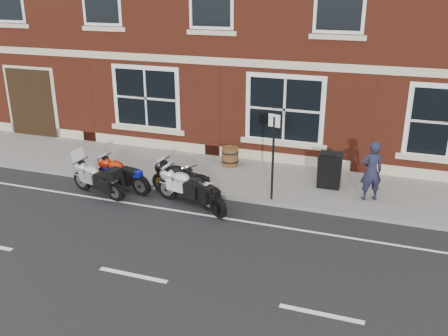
{
  "coord_description": "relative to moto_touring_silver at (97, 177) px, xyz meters",
  "views": [
    {
      "loc": [
        4.85,
        -10.98,
        5.92
      ],
      "look_at": [
        0.45,
        1.6,
        0.86
      ],
      "focal_mm": 40.0,
      "sensor_mm": 36.0,
      "label": 1
    }
  ],
  "objects": [
    {
      "name": "moto_sport_black",
      "position": [
        2.48,
        0.56,
        0.04
      ],
      "size": [
        2.22,
        0.62,
        1.01
      ],
      "rotation": [
        0.0,
        0.0,
        1.35
      ],
      "color": "black",
      "rests_on": "ground"
    },
    {
      "name": "pedestrian_left",
      "position": [
        7.5,
        1.98,
        0.43
      ],
      "size": [
        0.74,
        0.63,
        1.7
      ],
      "primitive_type": "imported",
      "rotation": [
        0.0,
        0.0,
        3.59
      ],
      "color": "#1B1C31",
      "rests_on": "sidewalk"
    },
    {
      "name": "barrel_planter",
      "position": [
        2.95,
        3.3,
        -0.1
      ],
      "size": [
        0.57,
        0.57,
        0.63
      ],
      "color": "#473313",
      "rests_on": "sidewalk"
    },
    {
      "name": "moto_touring_silver",
      "position": [
        0.0,
        0.0,
        0.0
      ],
      "size": [
        1.97,
        0.71,
        1.32
      ],
      "rotation": [
        0.0,
        0.0,
        1.3
      ],
      "color": "black",
      "rests_on": "ground"
    },
    {
      "name": "parking_sign",
      "position": [
        4.92,
        1.1,
        1.0
      ],
      "size": [
        0.34,
        0.12,
        2.46
      ],
      "rotation": [
        0.0,
        0.0,
        -0.28
      ],
      "color": "black",
      "rests_on": "sidewalk"
    },
    {
      "name": "kerb",
      "position": [
        3.04,
        0.97,
        -0.48
      ],
      "size": [
        30.0,
        0.16,
        0.12
      ],
      "primitive_type": "cube",
      "color": "slate",
      "rests_on": "ground"
    },
    {
      "name": "moto_sport_red",
      "position": [
        0.5,
        0.56,
        -0.01
      ],
      "size": [
        2.01,
        0.59,
        0.92
      ],
      "rotation": [
        0.0,
        0.0,
        1.34
      ],
      "color": "black",
      "rests_on": "ground"
    },
    {
      "name": "ground",
      "position": [
        3.04,
        -0.45,
        -0.54
      ],
      "size": [
        80.0,
        80.0,
        0.0
      ],
      "primitive_type": "plane",
      "color": "black",
      "rests_on": "ground"
    },
    {
      "name": "sidewalk",
      "position": [
        3.04,
        2.55,
        -0.48
      ],
      "size": [
        30.0,
        3.0,
        0.12
      ],
      "primitive_type": "cube",
      "color": "slate",
      "rests_on": "ground"
    },
    {
      "name": "moto_naked_black",
      "position": [
        3.22,
        0.2,
        -0.0
      ],
      "size": [
        1.77,
        1.3,
        0.93
      ],
      "rotation": [
        0.0,
        0.0,
        0.96
      ],
      "color": "black",
      "rests_on": "ground"
    },
    {
      "name": "moto_sport_silver",
      "position": [
        2.73,
        0.27,
        0.0
      ],
      "size": [
        2.07,
        0.6,
        0.94
      ],
      "rotation": [
        0.0,
        0.0,
        1.34
      ],
      "color": "black",
      "rests_on": "ground"
    },
    {
      "name": "a_board_sign",
      "position": [
        6.32,
        2.4,
        0.13
      ],
      "size": [
        0.67,
        0.45,
        1.09
      ],
      "primitive_type": null,
      "rotation": [
        0.0,
        0.0,
        0.02
      ],
      "color": "black",
      "rests_on": "sidewalk"
    }
  ]
}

